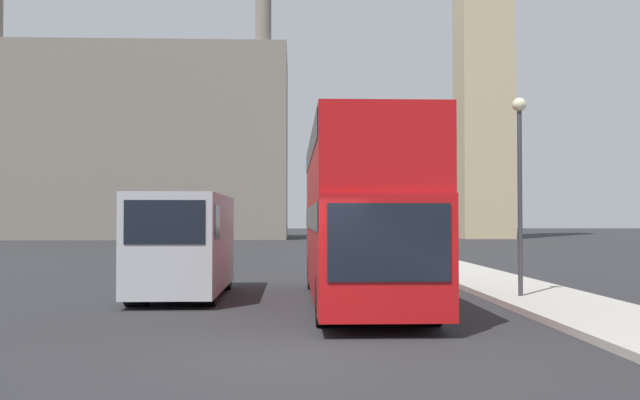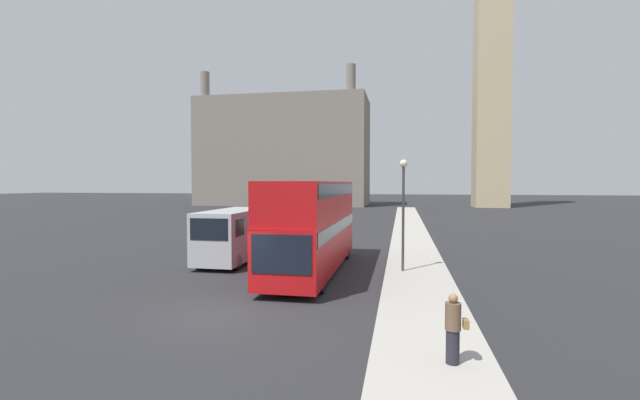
# 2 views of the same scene
# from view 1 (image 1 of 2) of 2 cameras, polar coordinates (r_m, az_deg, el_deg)

# --- Properties ---
(ground_plane) EXTENTS (300.00, 300.00, 0.00)m
(ground_plane) POSITION_cam_1_polar(r_m,az_deg,el_deg) (11.28, -1.93, -12.34)
(ground_plane) COLOR #28282B
(building_block_distant) EXTENTS (31.90, 13.62, 24.71)m
(building_block_distant) POSITION_cam_1_polar(r_m,az_deg,el_deg) (80.47, -14.12, 4.25)
(building_block_distant) COLOR slate
(building_block_distant) RESTS_ON ground_plane
(red_double_decker_bus) EXTENTS (2.50, 10.84, 4.25)m
(red_double_decker_bus) POSITION_cam_1_polar(r_m,az_deg,el_deg) (17.91, 3.21, -0.71)
(red_double_decker_bus) COLOR #B71114
(red_double_decker_bus) RESTS_ON ground_plane
(white_van) EXTENTS (2.22, 5.99, 2.76)m
(white_van) POSITION_cam_1_polar(r_m,az_deg,el_deg) (19.64, -10.86, -3.37)
(white_van) COLOR #B2B7BC
(white_van) RESTS_ON ground_plane
(street_lamp) EXTENTS (0.36, 0.36, 5.10)m
(street_lamp) POSITION_cam_1_polar(r_m,az_deg,el_deg) (19.06, 15.68, 2.85)
(street_lamp) COLOR #38383D
(street_lamp) RESTS_ON sidewalk_strip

